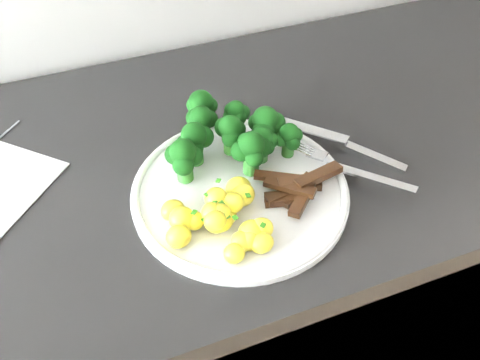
{
  "coord_description": "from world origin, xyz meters",
  "views": [
    {
      "loc": [
        0.01,
        1.11,
        1.45
      ],
      "look_at": [
        0.19,
        1.58,
        0.93
      ],
      "focal_mm": 39.19,
      "sensor_mm": 36.0,
      "label": 1
    }
  ],
  "objects_px": {
    "counter": "(173,325)",
    "knife": "(354,149)",
    "fork": "(352,169)",
    "broccoli": "(230,133)",
    "beef_strips": "(296,189)",
    "potatoes": "(222,217)",
    "plate": "(240,191)"
  },
  "relations": [
    {
      "from": "beef_strips",
      "to": "knife",
      "type": "xyz_separation_m",
      "value": [
        0.13,
        0.05,
        -0.01
      ]
    },
    {
      "from": "fork",
      "to": "knife",
      "type": "distance_m",
      "value": 0.06
    },
    {
      "from": "plate",
      "to": "beef_strips",
      "type": "bearing_deg",
      "value": -27.66
    },
    {
      "from": "potatoes",
      "to": "beef_strips",
      "type": "relative_size",
      "value": 1.09
    },
    {
      "from": "counter",
      "to": "broccoli",
      "type": "bearing_deg",
      "value": -9.31
    },
    {
      "from": "broccoli",
      "to": "fork",
      "type": "distance_m",
      "value": 0.18
    },
    {
      "from": "plate",
      "to": "broccoli",
      "type": "relative_size",
      "value": 1.5
    },
    {
      "from": "fork",
      "to": "knife",
      "type": "xyz_separation_m",
      "value": [
        0.03,
        0.05,
        -0.01
      ]
    },
    {
      "from": "plate",
      "to": "potatoes",
      "type": "relative_size",
      "value": 2.27
    },
    {
      "from": "broccoli",
      "to": "beef_strips",
      "type": "distance_m",
      "value": 0.12
    },
    {
      "from": "counter",
      "to": "fork",
      "type": "bearing_deg",
      "value": -23.36
    },
    {
      "from": "plate",
      "to": "broccoli",
      "type": "xyz_separation_m",
      "value": [
        0.01,
        0.07,
        0.04
      ]
    },
    {
      "from": "potatoes",
      "to": "beef_strips",
      "type": "height_order",
      "value": "potatoes"
    },
    {
      "from": "knife",
      "to": "fork",
      "type": "bearing_deg",
      "value": -125.4
    },
    {
      "from": "beef_strips",
      "to": "fork",
      "type": "relative_size",
      "value": 0.74
    },
    {
      "from": "potatoes",
      "to": "fork",
      "type": "distance_m",
      "value": 0.21
    },
    {
      "from": "beef_strips",
      "to": "potatoes",
      "type": "bearing_deg",
      "value": -171.97
    },
    {
      "from": "plate",
      "to": "beef_strips",
      "type": "height_order",
      "value": "beef_strips"
    },
    {
      "from": "counter",
      "to": "knife",
      "type": "bearing_deg",
      "value": -13.37
    },
    {
      "from": "potatoes",
      "to": "beef_strips",
      "type": "bearing_deg",
      "value": 8.03
    },
    {
      "from": "fork",
      "to": "potatoes",
      "type": "bearing_deg",
      "value": -173.26
    },
    {
      "from": "knife",
      "to": "broccoli",
      "type": "bearing_deg",
      "value": 163.9
    },
    {
      "from": "potatoes",
      "to": "counter",
      "type": "bearing_deg",
      "value": 115.87
    },
    {
      "from": "broccoli",
      "to": "knife",
      "type": "bearing_deg",
      "value": -16.1
    },
    {
      "from": "broccoli",
      "to": "beef_strips",
      "type": "relative_size",
      "value": 1.65
    },
    {
      "from": "potatoes",
      "to": "broccoli",
      "type": "bearing_deg",
      "value": 65.28
    },
    {
      "from": "counter",
      "to": "broccoli",
      "type": "distance_m",
      "value": 0.52
    },
    {
      "from": "counter",
      "to": "broccoli",
      "type": "height_order",
      "value": "broccoli"
    },
    {
      "from": "fork",
      "to": "broccoli",
      "type": "bearing_deg",
      "value": 146.67
    },
    {
      "from": "beef_strips",
      "to": "knife",
      "type": "height_order",
      "value": "beef_strips"
    },
    {
      "from": "plate",
      "to": "beef_strips",
      "type": "xyz_separation_m",
      "value": [
        0.07,
        -0.04,
        0.01
      ]
    },
    {
      "from": "beef_strips",
      "to": "fork",
      "type": "bearing_deg",
      "value": 5.16
    }
  ]
}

